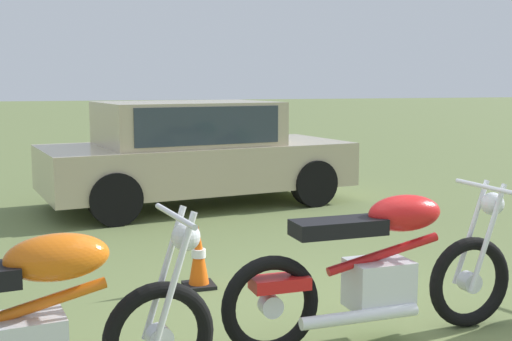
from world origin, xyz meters
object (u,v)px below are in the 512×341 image
(motorcycle_red, at_px, (380,268))
(motorcycle_orange, at_px, (24,328))
(car_beige, at_px, (193,148))
(traffic_cone, at_px, (199,259))

(motorcycle_red, bearing_deg, motorcycle_orange, -171.32)
(car_beige, xyz_separation_m, traffic_cone, (-0.74, -3.66, -0.56))
(motorcycle_red, relative_size, car_beige, 0.48)
(motorcycle_orange, relative_size, car_beige, 0.47)
(traffic_cone, bearing_deg, car_beige, 78.52)
(motorcycle_orange, height_order, traffic_cone, motorcycle_orange)
(motorcycle_orange, height_order, car_beige, car_beige)
(motorcycle_red, distance_m, car_beige, 5.13)
(car_beige, bearing_deg, motorcycle_orange, -119.16)
(motorcycle_orange, bearing_deg, motorcycle_red, 2.99)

